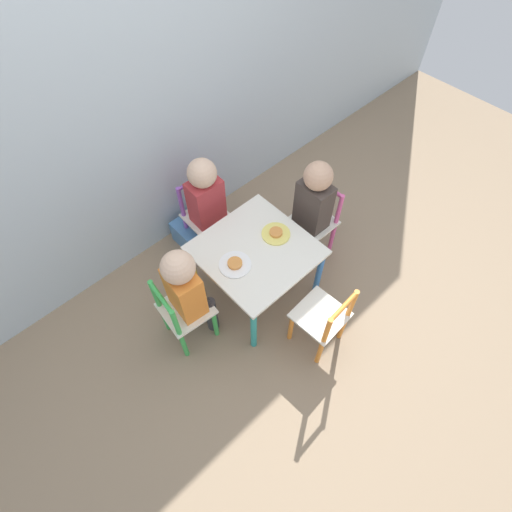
{
  "coord_description": "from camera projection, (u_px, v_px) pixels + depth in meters",
  "views": [
    {
      "loc": [
        -0.9,
        -0.97,
        2.26
      ],
      "look_at": [
        0.0,
        0.0,
        0.37
      ],
      "focal_mm": 28.0,
      "sensor_mm": 36.0,
      "label": 1
    }
  ],
  "objects": [
    {
      "name": "child_right",
      "position": [
        312.0,
        205.0,
        2.39
      ],
      "size": [
        0.22,
        0.2,
        0.78
      ],
      "rotation": [
        0.0,
        0.0,
        -1.59
      ],
      "color": "#38383D",
      "rests_on": "ground_plane"
    },
    {
      "name": "child_left",
      "position": [
        187.0,
        288.0,
        2.07
      ],
      "size": [
        0.22,
        0.21,
        0.77
      ],
      "rotation": [
        0.0,
        0.0,
        1.47
      ],
      "color": "#38383D",
      "rests_on": "ground_plane"
    },
    {
      "name": "kids_table",
      "position": [
        256.0,
        255.0,
        2.3
      ],
      "size": [
        0.61,
        0.61,
        0.44
      ],
      "color": "silver",
      "rests_on": "ground_plane"
    },
    {
      "name": "storage_bin",
      "position": [
        194.0,
        234.0,
        2.76
      ],
      "size": [
        0.21,
        0.26,
        0.17
      ],
      "color": "#4C7FB7",
      "rests_on": "ground_plane"
    },
    {
      "name": "chair_pink",
      "position": [
        314.0,
        222.0,
        2.58
      ],
      "size": [
        0.26,
        0.26,
        0.54
      ],
      "rotation": [
        0.0,
        0.0,
        -1.59
      ],
      "color": "silver",
      "rests_on": "ground_plane"
    },
    {
      "name": "chair_orange",
      "position": [
        323.0,
        319.0,
        2.19
      ],
      "size": [
        0.27,
        0.27,
        0.54
      ],
      "rotation": [
        0.0,
        0.0,
        -3.09
      ],
      "color": "silver",
      "rests_on": "ground_plane"
    },
    {
      "name": "child_back",
      "position": [
        207.0,
        201.0,
        2.42
      ],
      "size": [
        0.21,
        0.22,
        0.77
      ],
      "rotation": [
        0.0,
        0.0,
        -0.04
      ],
      "color": "#38383D",
      "rests_on": "ground_plane"
    },
    {
      "name": "plate_left",
      "position": [
        235.0,
        264.0,
        2.18
      ],
      "size": [
        0.18,
        0.18,
        0.03
      ],
      "color": "white",
      "rests_on": "kids_table"
    },
    {
      "name": "house_wall",
      "position": [
        142.0,
        43.0,
        1.88
      ],
      "size": [
        6.0,
        0.06,
        2.6
      ],
      "color": "#B2C1CC",
      "rests_on": "ground_plane"
    },
    {
      "name": "ground_plane",
      "position": [
        256.0,
        289.0,
        2.61
      ],
      "size": [
        6.0,
        6.0,
        0.0
      ],
      "primitive_type": "plane",
      "color": "#8C755B"
    },
    {
      "name": "plate_right",
      "position": [
        276.0,
        233.0,
        2.3
      ],
      "size": [
        0.17,
        0.17,
        0.03
      ],
      "color": "#EADB66",
      "rests_on": "kids_table"
    },
    {
      "name": "chair_green",
      "position": [
        183.0,
        312.0,
        2.21
      ],
      "size": [
        0.28,
        0.28,
        0.54
      ],
      "rotation": [
        0.0,
        0.0,
        1.47
      ],
      "color": "silver",
      "rests_on": "ground_plane"
    },
    {
      "name": "chair_purple",
      "position": [
        205.0,
        217.0,
        2.61
      ],
      "size": [
        0.27,
        0.27,
        0.54
      ],
      "rotation": [
        0.0,
        0.0,
        -0.04
      ],
      "color": "silver",
      "rests_on": "ground_plane"
    }
  ]
}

